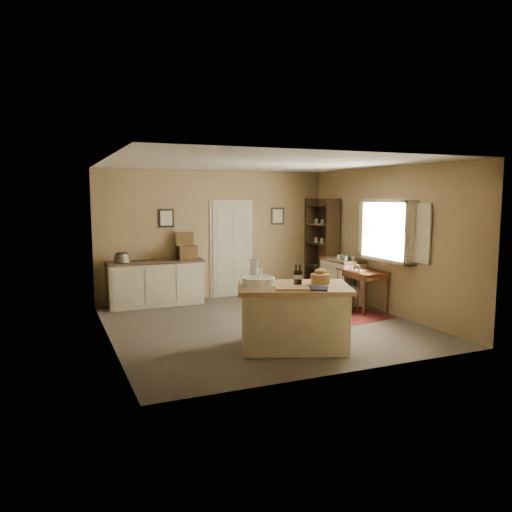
{
  "coord_description": "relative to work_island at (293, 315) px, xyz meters",
  "views": [
    {
      "loc": [
        -3.34,
        -7.54,
        2.19
      ],
      "look_at": [
        -0.03,
        0.24,
        1.15
      ],
      "focal_mm": 35.0,
      "sensor_mm": 36.0,
      "label": 1
    }
  ],
  "objects": [
    {
      "name": "ground",
      "position": [
        0.12,
        1.32,
        -0.48
      ],
      "size": [
        5.0,
        5.0,
        0.0
      ],
      "primitive_type": "plane",
      "color": "brown",
      "rests_on": "ground"
    },
    {
      "name": "wall_back",
      "position": [
        0.12,
        3.82,
        0.87
      ],
      "size": [
        5.0,
        0.1,
        2.7
      ],
      "primitive_type": "cube",
      "color": "olive",
      "rests_on": "ground"
    },
    {
      "name": "wall_front",
      "position": [
        0.12,
        -1.18,
        0.87
      ],
      "size": [
        5.0,
        0.1,
        2.7
      ],
      "primitive_type": "cube",
      "color": "olive",
      "rests_on": "ground"
    },
    {
      "name": "wall_left",
      "position": [
        -2.38,
        1.32,
        0.87
      ],
      "size": [
        0.1,
        5.0,
        2.7
      ],
      "primitive_type": "cube",
      "color": "olive",
      "rests_on": "ground"
    },
    {
      "name": "wall_right",
      "position": [
        2.62,
        1.32,
        0.87
      ],
      "size": [
        0.1,
        5.0,
        2.7
      ],
      "primitive_type": "cube",
      "color": "olive",
      "rests_on": "ground"
    },
    {
      "name": "ceiling",
      "position": [
        0.12,
        1.32,
        2.22
      ],
      "size": [
        5.0,
        5.0,
        0.0
      ],
      "primitive_type": "plane",
      "color": "silver",
      "rests_on": "wall_back"
    },
    {
      "name": "door",
      "position": [
        0.47,
        3.79,
        0.57
      ],
      "size": [
        0.97,
        0.06,
        2.11
      ],
      "primitive_type": "cube",
      "color": "#B0AF95",
      "rests_on": "ground"
    },
    {
      "name": "framed_prints",
      "position": [
        0.32,
        3.8,
        1.24
      ],
      "size": [
        2.82,
        0.02,
        0.38
      ],
      "color": "black",
      "rests_on": "ground"
    },
    {
      "name": "window",
      "position": [
        2.54,
        1.12,
        1.07
      ],
      "size": [
        0.25,
        1.99,
        1.12
      ],
      "color": "beige",
      "rests_on": "ground"
    },
    {
      "name": "work_island",
      "position": [
        0.0,
        0.0,
        0.0
      ],
      "size": [
        1.85,
        1.53,
        1.2
      ],
      "rotation": [
        0.0,
        0.0,
        -0.37
      ],
      "color": "beige",
      "rests_on": "ground"
    },
    {
      "name": "sideboard",
      "position": [
        -1.22,
        3.52,
        -0.0
      ],
      "size": [
        1.88,
        0.54,
        1.18
      ],
      "color": "beige",
      "rests_on": "ground"
    },
    {
      "name": "rug",
      "position": [
        1.87,
        1.52,
        -0.48
      ],
      "size": [
        1.29,
        1.73,
        0.01
      ],
      "primitive_type": "cube",
      "rotation": [
        0.0,
        0.0,
        0.13
      ],
      "color": "#4B100F",
      "rests_on": "ground"
    },
    {
      "name": "writing_desk",
      "position": [
        2.32,
        1.62,
        0.19
      ],
      "size": [
        0.59,
        0.96,
        0.82
      ],
      "color": "#3D2010",
      "rests_on": "ground"
    },
    {
      "name": "desk_chair",
      "position": [
        1.95,
        1.57,
        -0.04
      ],
      "size": [
        0.52,
        0.52,
        0.88
      ],
      "primitive_type": null,
      "rotation": [
        0.0,
        0.0,
        -0.35
      ],
      "color": "black",
      "rests_on": "ground"
    },
    {
      "name": "right_cabinet",
      "position": [
        2.32,
        2.31,
        -0.02
      ],
      "size": [
        0.53,
        0.96,
        0.99
      ],
      "color": "beige",
      "rests_on": "ground"
    },
    {
      "name": "shelving_unit",
      "position": [
        2.48,
        3.32,
        0.57
      ],
      "size": [
        0.36,
        0.95,
        2.11
      ],
      "color": "black",
      "rests_on": "ground"
    }
  ]
}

